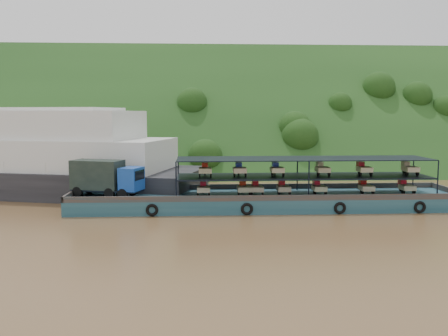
{
  "coord_description": "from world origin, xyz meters",
  "views": [
    {
      "loc": [
        -4.73,
        -46.2,
        8.61
      ],
      "look_at": [
        -2.0,
        3.0,
        3.2
      ],
      "focal_mm": 40.0,
      "sensor_mm": 36.0,
      "label": 1
    }
  ],
  "objects": [
    {
      "name": "ground",
      "position": [
        0.0,
        0.0,
        0.0
      ],
      "size": [
        160.0,
        160.0,
        0.0
      ],
      "primitive_type": "plane",
      "color": "brown",
      "rests_on": "ground"
    },
    {
      "name": "cargo_barge",
      "position": [
        0.47,
        -1.29,
        1.11
      ],
      "size": [
        35.1,
        7.18,
        4.54
      ],
      "color": "#163F4D",
      "rests_on": "ground"
    },
    {
      "name": "hillside",
      "position": [
        0.0,
        36.0,
        0.0
      ],
      "size": [
        140.0,
        39.6,
        39.6
      ],
      "primitive_type": "cube",
      "rotation": [
        0.79,
        0.0,
        0.0
      ],
      "color": "#173513",
      "rests_on": "ground"
    }
  ]
}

